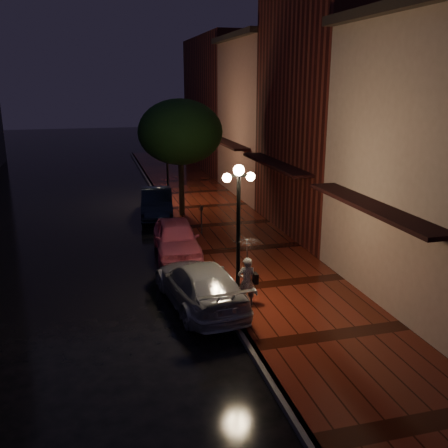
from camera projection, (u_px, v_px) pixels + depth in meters
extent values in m
plane|color=black|center=(194.00, 257.00, 19.88)|extent=(120.00, 120.00, 0.00)
cube|color=#4B180D|center=(248.00, 250.00, 20.41)|extent=(4.50, 60.00, 0.15)
cube|color=#595451|center=(194.00, 255.00, 19.86)|extent=(0.25, 60.00, 0.15)
cube|color=#511914|center=(339.00, 110.00, 21.95)|extent=(5.00, 8.00, 11.00)
cube|color=#8C5951|center=(275.00, 120.00, 29.66)|extent=(5.00, 8.00, 9.00)
cube|color=#511914|center=(230.00, 105.00, 38.82)|extent=(5.00, 12.00, 10.00)
cylinder|color=black|center=(238.00, 242.00, 14.73)|extent=(0.12, 0.12, 4.00)
cylinder|color=black|center=(238.00, 300.00, 15.24)|extent=(0.36, 0.36, 0.30)
cube|color=black|center=(239.00, 175.00, 14.18)|extent=(0.70, 0.08, 0.08)
sphere|color=#EEC18F|center=(239.00, 170.00, 14.14)|extent=(0.32, 0.32, 0.32)
sphere|color=#EEC18F|center=(227.00, 178.00, 14.11)|extent=(0.26, 0.26, 0.26)
sphere|color=#EEC18F|center=(250.00, 177.00, 14.28)|extent=(0.26, 0.26, 0.26)
cylinder|color=black|center=(167.00, 167.00, 27.74)|extent=(0.12, 0.12, 4.00)
cylinder|color=black|center=(168.00, 199.00, 28.25)|extent=(0.36, 0.36, 0.30)
cube|color=black|center=(166.00, 131.00, 27.19)|extent=(0.70, 0.08, 0.08)
sphere|color=#EEC18F|center=(166.00, 128.00, 27.15)|extent=(0.32, 0.32, 0.32)
sphere|color=#EEC18F|center=(160.00, 132.00, 27.12)|extent=(0.26, 0.26, 0.26)
sphere|color=#EEC18F|center=(173.00, 131.00, 27.29)|extent=(0.26, 0.26, 0.26)
cylinder|color=black|center=(181.00, 184.00, 25.12)|extent=(0.28, 0.28, 3.20)
ellipsoid|color=black|center=(180.00, 132.00, 24.41)|extent=(4.16, 4.16, 3.20)
sphere|color=black|center=(192.00, 142.00, 25.30)|extent=(1.80, 1.80, 1.80)
sphere|color=black|center=(171.00, 144.00, 23.75)|extent=(1.80, 1.80, 1.80)
imported|color=#E45E7B|center=(176.00, 238.00, 19.84)|extent=(1.96, 4.33, 1.44)
imported|color=black|center=(157.00, 203.00, 25.62)|extent=(2.09, 4.56, 1.45)
imported|color=#A2A3AA|center=(200.00, 285.00, 15.36)|extent=(2.48, 4.99, 1.39)
imported|color=white|center=(247.00, 281.00, 15.04)|extent=(0.58, 0.40, 1.53)
imported|color=silver|center=(247.00, 251.00, 14.78)|extent=(0.89, 0.91, 0.81)
cylinder|color=black|center=(247.00, 270.00, 14.95)|extent=(0.02, 0.02, 1.22)
cube|color=black|center=(255.00, 278.00, 15.03)|extent=(0.12, 0.29, 0.31)
cylinder|color=black|center=(202.00, 222.00, 22.22)|extent=(0.06, 0.06, 1.08)
cube|color=black|center=(201.00, 208.00, 22.04)|extent=(0.14, 0.12, 0.22)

